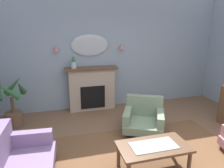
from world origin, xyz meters
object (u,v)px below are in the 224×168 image
at_px(mantel_vase_centre, 74,63).
at_px(potted_plant_corner_palm, 13,105).
at_px(fireplace, 92,89).
at_px(armchair_near_fireplace, 144,117).
at_px(coffee_table, 153,149).
at_px(wall_sconce_left, 56,48).
at_px(wall_mirror, 90,45).
at_px(wall_sconce_right, 122,46).

height_order(mantel_vase_centre, potted_plant_corner_palm, mantel_vase_centre).
height_order(fireplace, potted_plant_corner_palm, fireplace).
bearing_deg(armchair_near_fireplace, potted_plant_corner_palm, 160.70).
relative_size(mantel_vase_centre, potted_plant_corner_palm, 0.29).
bearing_deg(coffee_table, wall_sconce_left, 114.58).
bearing_deg(armchair_near_fireplace, wall_mirror, 117.73).
relative_size(mantel_vase_centre, wall_sconce_left, 2.34).
bearing_deg(wall_sconce_left, fireplace, -6.16).
relative_size(wall_sconce_right, potted_plant_corner_palm, 0.12).
distance_m(coffee_table, potted_plant_corner_palm, 3.24).
relative_size(wall_sconce_right, coffee_table, 0.13).
bearing_deg(potted_plant_corner_palm, wall_sconce_right, 12.85).
height_order(wall_mirror, potted_plant_corner_palm, wall_mirror).
distance_m(fireplace, wall_sconce_right, 1.38).
distance_m(wall_mirror, wall_sconce_left, 0.85).
xyz_separation_m(wall_mirror, armchair_near_fireplace, (0.86, -1.63, -1.40)).
height_order(wall_sconce_left, armchair_near_fireplace, wall_sconce_left).
height_order(fireplace, mantel_vase_centre, mantel_vase_centre).
distance_m(wall_sconce_left, potted_plant_corner_palm, 1.66).
height_order(coffee_table, potted_plant_corner_palm, potted_plant_corner_palm).
distance_m(mantel_vase_centre, wall_sconce_right, 1.35).
relative_size(wall_mirror, coffee_table, 0.87).
relative_size(fireplace, armchair_near_fireplace, 1.25).
relative_size(wall_mirror, potted_plant_corner_palm, 0.84).
relative_size(mantel_vase_centre, coffee_table, 0.30).
relative_size(wall_sconce_right, armchair_near_fireplace, 0.13).
bearing_deg(mantel_vase_centre, wall_sconce_right, 5.27).
xyz_separation_m(wall_sconce_left, armchair_near_fireplace, (1.71, -1.58, -1.35)).
bearing_deg(armchair_near_fireplace, wall_sconce_right, 90.26).
height_order(wall_sconce_right, coffee_table, wall_sconce_right).
bearing_deg(wall_mirror, potted_plant_corner_palm, -160.30).
height_order(mantel_vase_centre, wall_mirror, wall_mirror).
distance_m(mantel_vase_centre, armchair_near_fireplace, 2.20).
distance_m(wall_sconce_left, wall_sconce_right, 1.70).
xyz_separation_m(coffee_table, potted_plant_corner_palm, (-2.34, 2.24, 0.13)).
xyz_separation_m(fireplace, coffee_table, (0.46, -2.77, -0.19)).
height_order(wall_mirror, coffee_table, wall_mirror).
distance_m(wall_mirror, coffee_table, 3.23).
relative_size(fireplace, wall_sconce_left, 9.71).
bearing_deg(wall_sconce_left, coffee_table, -65.42).
xyz_separation_m(wall_sconce_left, coffee_table, (1.31, -2.86, -1.28)).
relative_size(wall_mirror, armchair_near_fireplace, 0.88).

